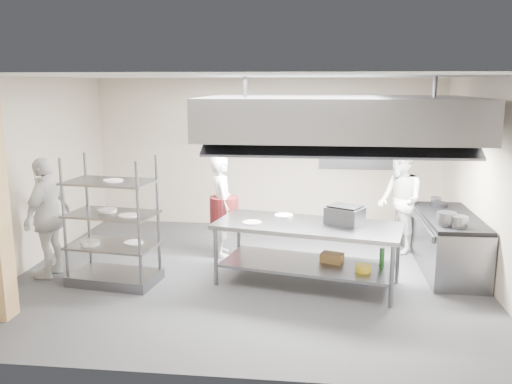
# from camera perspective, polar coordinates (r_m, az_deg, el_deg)

# --- Properties ---
(floor) EXTENTS (7.00, 7.00, 0.00)m
(floor) POSITION_cam_1_polar(r_m,az_deg,el_deg) (8.47, -0.77, -8.63)
(floor) COLOR #2A2A2C
(floor) RESTS_ON ground
(ceiling) EXTENTS (7.00, 7.00, 0.00)m
(ceiling) POSITION_cam_1_polar(r_m,az_deg,el_deg) (7.96, -0.83, 12.11)
(ceiling) COLOR silver
(ceiling) RESTS_ON wall_back
(wall_back) EXTENTS (7.00, 0.00, 7.00)m
(wall_back) POSITION_cam_1_polar(r_m,az_deg,el_deg) (11.03, 1.20, 4.11)
(wall_back) COLOR #BFAE97
(wall_back) RESTS_ON ground
(wall_left) EXTENTS (0.00, 6.00, 6.00)m
(wall_left) POSITION_cam_1_polar(r_m,az_deg,el_deg) (9.20, -22.97, 1.74)
(wall_left) COLOR #BFAE97
(wall_left) RESTS_ON ground
(wall_right) EXTENTS (0.00, 6.00, 6.00)m
(wall_right) POSITION_cam_1_polar(r_m,az_deg,el_deg) (8.39, 23.64, 0.82)
(wall_right) COLOR #BFAE97
(wall_right) RESTS_ON ground
(exhaust_hood) EXTENTS (4.00, 2.50, 0.60)m
(exhaust_hood) POSITION_cam_1_polar(r_m,az_deg,el_deg) (8.31, 8.55, 7.82)
(exhaust_hood) COLOR gray
(exhaust_hood) RESTS_ON ceiling
(hood_strip_a) EXTENTS (1.60, 0.12, 0.04)m
(hood_strip_a) POSITION_cam_1_polar(r_m,az_deg,el_deg) (8.36, 2.28, 5.76)
(hood_strip_a) COLOR white
(hood_strip_a) RESTS_ON exhaust_hood
(hood_strip_b) EXTENTS (1.60, 0.12, 0.04)m
(hood_strip_b) POSITION_cam_1_polar(r_m,az_deg,el_deg) (8.42, 14.65, 5.44)
(hood_strip_b) COLOR white
(hood_strip_b) RESTS_ON exhaust_hood
(wall_shelf) EXTENTS (1.50, 0.28, 0.04)m
(wall_shelf) POSITION_cam_1_polar(r_m,az_deg,el_deg) (10.85, 10.64, 3.79)
(wall_shelf) COLOR gray
(wall_shelf) RESTS_ON wall_back
(island) EXTENTS (2.83, 1.65, 0.91)m
(island) POSITION_cam_1_polar(r_m,az_deg,el_deg) (7.97, 5.42, -6.52)
(island) COLOR slate
(island) RESTS_ON floor
(island_worktop) EXTENTS (2.83, 1.65, 0.06)m
(island_worktop) POSITION_cam_1_polar(r_m,az_deg,el_deg) (7.85, 5.48, -3.57)
(island_worktop) COLOR gray
(island_worktop) RESTS_ON island
(island_undershelf) EXTENTS (2.60, 1.50, 0.04)m
(island_undershelf) POSITION_cam_1_polar(r_m,az_deg,el_deg) (8.02, 5.40, -7.57)
(island_undershelf) COLOR slate
(island_undershelf) RESTS_ON island
(pass_rack) EXTENTS (1.34, 0.89, 1.88)m
(pass_rack) POSITION_cam_1_polar(r_m,az_deg,el_deg) (8.12, -14.90, -2.96)
(pass_rack) COLOR slate
(pass_rack) RESTS_ON floor
(cooking_range) EXTENTS (0.80, 2.00, 0.84)m
(cooking_range) POSITION_cam_1_polar(r_m,az_deg,el_deg) (8.99, 19.61, -5.30)
(cooking_range) COLOR slate
(cooking_range) RESTS_ON floor
(range_top) EXTENTS (0.78, 1.96, 0.06)m
(range_top) POSITION_cam_1_polar(r_m,az_deg,el_deg) (8.88, 19.80, -2.51)
(range_top) COLOR black
(range_top) RESTS_ON cooking_range
(chef_head) EXTENTS (0.58, 0.72, 1.73)m
(chef_head) POSITION_cam_1_polar(r_m,az_deg,el_deg) (9.16, -3.60, -1.45)
(chef_head) COLOR white
(chef_head) RESTS_ON floor
(chef_line) EXTENTS (0.89, 1.03, 1.80)m
(chef_line) POSITION_cam_1_polar(r_m,az_deg,el_deg) (9.66, 14.90, -0.94)
(chef_line) COLOR silver
(chef_line) RESTS_ON floor
(chef_plating) EXTENTS (0.56, 1.12, 1.83)m
(chef_plating) POSITION_cam_1_polar(r_m,az_deg,el_deg) (8.74, -21.05, -2.50)
(chef_plating) COLOR white
(chef_plating) RESTS_ON floor
(griddle) EXTENTS (0.62, 0.57, 0.24)m
(griddle) POSITION_cam_1_polar(r_m,az_deg,el_deg) (7.90, 9.33, -2.45)
(griddle) COLOR slate
(griddle) RESTS_ON island_worktop
(wicker_basket) EXTENTS (0.36, 0.30, 0.14)m
(wicker_basket) POSITION_cam_1_polar(r_m,az_deg,el_deg) (8.07, 8.00, -6.86)
(wicker_basket) COLOR brown
(wicker_basket) RESTS_ON island_undershelf
(stockpot) EXTENTS (0.27, 0.27, 0.19)m
(stockpot) POSITION_cam_1_polar(r_m,az_deg,el_deg) (8.23, 19.43, -2.65)
(stockpot) COLOR slate
(stockpot) RESTS_ON range_top
(plate_stack) EXTENTS (0.28, 0.28, 0.05)m
(plate_stack) POSITION_cam_1_polar(r_m,az_deg,el_deg) (8.21, -14.78, -5.26)
(plate_stack) COLOR white
(plate_stack) RESTS_ON pass_rack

